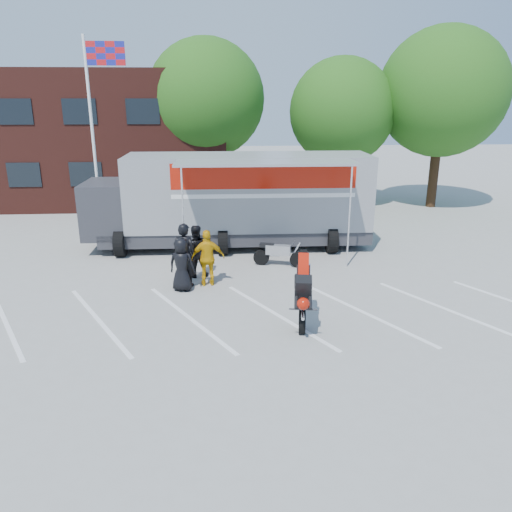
{
  "coord_description": "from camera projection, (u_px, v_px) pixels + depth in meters",
  "views": [
    {
      "loc": [
        -1.22,
        -11.38,
        5.68
      ],
      "look_at": [
        -0.3,
        2.26,
        1.3
      ],
      "focal_mm": 35.0,
      "sensor_mm": 36.0,
      "label": 1
    }
  ],
  "objects": [
    {
      "name": "parked_motorcycle",
      "position": [
        279.0,
        266.0,
        17.52
      ],
      "size": [
        1.99,
        1.12,
        0.99
      ],
      "primitive_type": null,
      "rotation": [
        0.0,
        0.0,
        1.3
      ],
      "color": "#A9A9AD",
      "rests_on": "ground"
    },
    {
      "name": "office_building",
      "position": [
        65.0,
        137.0,
        28.03
      ],
      "size": [
        18.0,
        8.0,
        7.0
      ],
      "primitive_type": "cube",
      "color": "#4F2019",
      "rests_on": "ground"
    },
    {
      "name": "tree_mid",
      "position": [
        342.0,
        112.0,
        25.69
      ],
      "size": [
        5.44,
        5.44,
        7.68
      ],
      "color": "#382314",
      "rests_on": "ground"
    },
    {
      "name": "ground",
      "position": [
        274.0,
        332.0,
        12.62
      ],
      "size": [
        100.0,
        100.0,
        0.0
      ],
      "primitive_type": "plane",
      "color": "#999994",
      "rests_on": "ground"
    },
    {
      "name": "tree_left",
      "position": [
        206.0,
        99.0,
        26.01
      ],
      "size": [
        6.12,
        6.12,
        8.64
      ],
      "color": "#382314",
      "rests_on": "ground"
    },
    {
      "name": "spectator_leather_a",
      "position": [
        182.0,
        265.0,
        15.09
      ],
      "size": [
        0.93,
        0.73,
        1.66
      ],
      "primitive_type": "imported",
      "rotation": [
        0.0,
        0.0,
        2.86
      ],
      "color": "black",
      "rests_on": "ground"
    },
    {
      "name": "transporter_truck",
      "position": [
        236.0,
        246.0,
        19.86
      ],
      "size": [
        11.33,
        5.53,
        3.59
      ],
      "primitive_type": null,
      "rotation": [
        0.0,
        0.0,
        -0.01
      ],
      "color": "gray",
      "rests_on": "ground"
    },
    {
      "name": "spectator_leather_b",
      "position": [
        185.0,
        255.0,
        15.45
      ],
      "size": [
        0.85,
        0.71,
        2.01
      ],
      "primitive_type": "imported",
      "rotation": [
        0.0,
        0.0,
        2.79
      ],
      "color": "black",
      "rests_on": "ground"
    },
    {
      "name": "parking_bay_lines",
      "position": [
        270.0,
        315.0,
        13.57
      ],
      "size": [
        18.09,
        13.33,
        0.01
      ],
      "primitive_type": "cube",
      "rotation": [
        0.0,
        0.0,
        0.52
      ],
      "color": "white",
      "rests_on": "ground"
    },
    {
      "name": "spectator_leather_c",
      "position": [
        195.0,
        251.0,
        16.26
      ],
      "size": [
        0.97,
        0.83,
        1.74
      ],
      "primitive_type": "imported",
      "rotation": [
        0.0,
        0.0,
        3.37
      ],
      "color": "black",
      "rests_on": "ground"
    },
    {
      "name": "stunt_bike_rider",
      "position": [
        301.0,
        321.0,
        13.25
      ],
      "size": [
        1.12,
        1.94,
        2.16
      ],
      "primitive_type": null,
      "rotation": [
        0.0,
        0.0,
        -0.14
      ],
      "color": "black",
      "rests_on": "ground"
    },
    {
      "name": "spectator_hivis",
      "position": [
        208.0,
        258.0,
        15.5
      ],
      "size": [
        1.09,
        0.55,
        1.79
      ],
      "primitive_type": "imported",
      "rotation": [
        0.0,
        0.0,
        3.25
      ],
      "color": "#DEA20B",
      "rests_on": "ground"
    },
    {
      "name": "tree_right",
      "position": [
        442.0,
        93.0,
        25.25
      ],
      "size": [
        6.46,
        6.46,
        9.12
      ],
      "color": "#382314",
      "rests_on": "ground"
    },
    {
      "name": "flagpole",
      "position": [
        97.0,
        113.0,
        20.19
      ],
      "size": [
        1.61,
        0.12,
        8.0
      ],
      "color": "white",
      "rests_on": "ground"
    }
  ]
}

